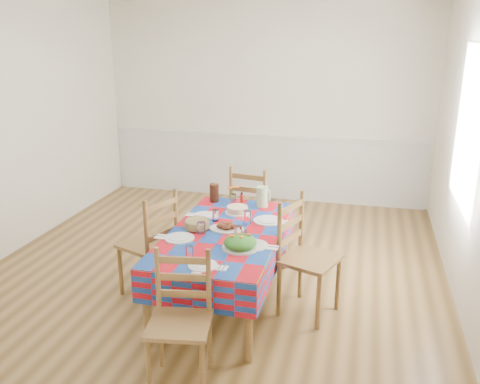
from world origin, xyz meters
name	(u,v)px	position (x,y,z in m)	size (l,w,h in m)	color
room	(210,139)	(0.00, 0.00, 1.35)	(4.58, 5.08, 2.78)	brown
wainscot	(264,165)	(0.00, 2.48, 0.49)	(4.41, 0.06, 0.92)	silver
window_right	(469,128)	(2.23, 0.30, 1.50)	(1.40, 1.40, 0.00)	white
dining_table	(226,239)	(0.28, -0.51, 0.60)	(0.93, 1.73, 0.67)	brown
setting_near_head	(199,261)	(0.26, -1.16, 0.70)	(0.35, 0.23, 0.10)	white
setting_left_near	(187,235)	(0.01, -0.72, 0.70)	(0.45, 0.27, 0.12)	white
setting_left_far	(208,215)	(0.04, -0.23, 0.69)	(0.38, 0.23, 0.10)	white
setting_right_near	(249,241)	(0.53, -0.72, 0.70)	(0.44, 0.26, 0.11)	white
setting_right_far	(261,220)	(0.54, -0.24, 0.70)	(0.50, 0.29, 0.13)	white
meat_platter	(227,227)	(0.28, -0.48, 0.70)	(0.30, 0.22, 0.06)	white
salad_platter	(240,243)	(0.49, -0.83, 0.72)	(0.29, 0.29, 0.12)	white
pasta_bowl	(197,224)	(0.03, -0.51, 0.71)	(0.22, 0.22, 0.08)	white
cake	(237,210)	(0.27, -0.05, 0.70)	(0.23, 0.23, 0.06)	white
serving_utensils	(241,237)	(0.44, -0.60, 0.68)	(0.14, 0.30, 0.01)	black
flower_vase	(233,196)	(0.16, 0.20, 0.75)	(0.12, 0.10, 0.19)	white
hot_sauce	(242,198)	(0.24, 0.22, 0.73)	(0.03, 0.03, 0.12)	red
green_pitcher	(262,197)	(0.45, 0.20, 0.77)	(0.12, 0.12, 0.20)	#A6CB8F
tea_pitcher	(214,193)	(-0.04, 0.22, 0.76)	(0.09, 0.09, 0.18)	black
name_card	(196,274)	(0.31, -1.34, 0.68)	(0.07, 0.02, 0.02)	white
chair_near	(181,321)	(0.27, -1.59, 0.45)	(0.46, 0.45, 0.92)	brown
chair_far	(253,210)	(0.27, 0.57, 0.48)	(0.49, 0.48, 0.98)	brown
chair_left	(151,245)	(-0.40, -0.52, 0.48)	(0.54, 0.55, 0.98)	brown
chair_right	(305,258)	(0.96, -0.49, 0.50)	(0.55, 0.56, 1.01)	brown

